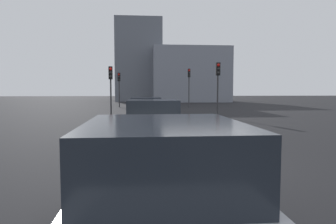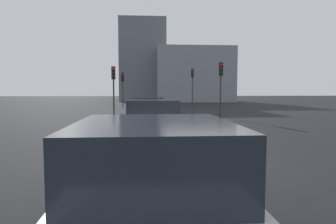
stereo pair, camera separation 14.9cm
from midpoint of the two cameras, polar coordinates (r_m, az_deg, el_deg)
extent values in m
cube|color=black|center=(8.07, 7.46, -10.53)|extent=(160.00, 160.00, 0.20)
cube|color=silver|center=(17.01, -4.45, -0.35)|extent=(4.39, 1.82, 0.65)
cube|color=#1E232B|center=(16.75, -4.45, 1.73)|extent=(1.98, 1.60, 0.61)
cylinder|color=black|center=(18.42, -1.67, -0.81)|extent=(0.64, 0.22, 0.64)
cylinder|color=black|center=(18.40, -7.32, -0.85)|extent=(0.64, 0.22, 0.64)
cylinder|color=black|center=(15.71, -1.07, -1.69)|extent=(0.64, 0.22, 0.64)
cylinder|color=black|center=(15.69, -7.70, -1.74)|extent=(0.64, 0.22, 0.64)
cube|color=maroon|center=(14.82, -1.82, -0.57)|extent=(0.03, 0.20, 0.11)
cube|color=maroon|center=(14.80, -6.88, -0.61)|extent=(0.03, 0.20, 0.11)
cube|color=tan|center=(10.32, -3.23, -3.22)|extent=(4.15, 1.96, 0.70)
cube|color=#1E232B|center=(10.05, -3.24, 0.44)|extent=(1.89, 1.68, 0.65)
cylinder|color=black|center=(11.66, 1.30, -3.78)|extent=(0.65, 0.24, 0.64)
cylinder|color=black|center=(11.65, -7.86, -3.83)|extent=(0.65, 0.24, 0.64)
cylinder|color=black|center=(9.16, 2.69, -6.01)|extent=(0.65, 0.24, 0.64)
cylinder|color=black|center=(9.15, -9.01, -6.08)|extent=(0.65, 0.24, 0.64)
cube|color=red|center=(8.29, 1.52, -4.20)|extent=(0.04, 0.20, 0.11)
cube|color=red|center=(8.28, -7.76, -4.25)|extent=(0.04, 0.20, 0.11)
cube|color=#A8AAB2|center=(3.58, -2.30, -17.83)|extent=(4.31, 1.82, 0.71)
cube|color=#1E232B|center=(3.17, -2.15, -7.81)|extent=(1.95, 1.59, 0.66)
cylinder|color=black|center=(5.04, 7.61, -14.74)|extent=(0.64, 0.22, 0.64)
cylinder|color=black|center=(4.98, -13.78, -15.04)|extent=(0.64, 0.22, 0.64)
cylinder|color=#2D2D30|center=(32.43, 3.80, 3.66)|extent=(0.11, 0.11, 3.21)
cube|color=black|center=(32.42, 3.82, 7.29)|extent=(0.23, 0.30, 0.90)
sphere|color=red|center=(32.32, 3.83, 7.78)|extent=(0.20, 0.20, 0.20)
sphere|color=black|center=(32.31, 3.83, 7.30)|extent=(0.20, 0.20, 0.20)
sphere|color=black|center=(32.29, 3.83, 6.82)|extent=(0.20, 0.20, 0.20)
cylinder|color=#2D2D30|center=(22.04, -10.82, 2.58)|extent=(0.11, 0.11, 2.65)
cube|color=black|center=(22.00, -10.89, 7.20)|extent=(0.22, 0.29, 0.90)
sphere|color=red|center=(21.91, -10.91, 7.92)|extent=(0.20, 0.20, 0.20)
sphere|color=black|center=(21.89, -10.90, 7.22)|extent=(0.20, 0.20, 0.20)
sphere|color=black|center=(21.88, -10.89, 6.51)|extent=(0.20, 0.20, 0.20)
cylinder|color=#2D2D30|center=(21.92, 9.06, 2.94)|extent=(0.11, 0.11, 2.92)
cube|color=black|center=(21.91, 9.15, 7.94)|extent=(0.20, 0.28, 0.90)
sphere|color=red|center=(21.82, 9.23, 8.66)|extent=(0.20, 0.20, 0.20)
sphere|color=black|center=(21.80, 9.22, 7.96)|extent=(0.20, 0.20, 0.20)
sphere|color=black|center=(21.78, 9.21, 7.25)|extent=(0.20, 0.20, 0.20)
cylinder|color=#2D2D30|center=(33.37, -9.22, 3.29)|extent=(0.11, 0.11, 2.81)
cube|color=black|center=(33.34, -9.28, 6.48)|extent=(0.23, 0.30, 0.90)
sphere|color=red|center=(33.24, -9.32, 6.95)|extent=(0.20, 0.20, 0.20)
sphere|color=black|center=(33.23, -9.31, 6.48)|extent=(0.20, 0.20, 0.20)
sphere|color=black|center=(33.22, -9.31, 6.02)|extent=(0.20, 0.20, 0.20)
cube|color=gray|center=(49.06, 3.89, 6.86)|extent=(9.03, 11.65, 8.32)
cube|color=slate|center=(52.44, -5.56, 9.32)|extent=(9.50, 7.36, 13.14)
camera|label=1|loc=(0.07, -90.45, -0.03)|focal=32.60mm
camera|label=2|loc=(0.07, 89.55, 0.03)|focal=32.60mm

